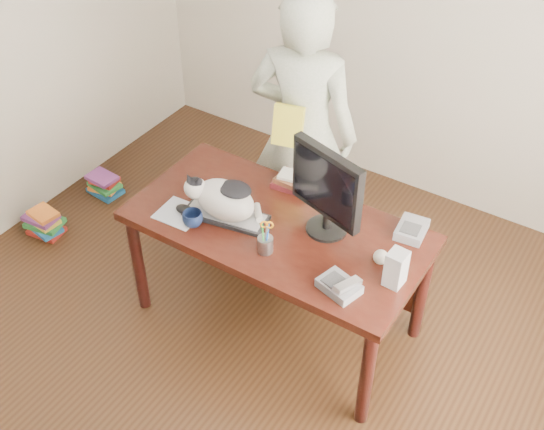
{
  "coord_description": "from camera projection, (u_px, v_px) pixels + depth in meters",
  "views": [
    {
      "loc": [
        1.45,
        -1.71,
        3.12
      ],
      "look_at": [
        0.0,
        0.55,
        0.85
      ],
      "focal_mm": 45.0,
      "sensor_mm": 36.0,
      "label": 1
    }
  ],
  "objects": [
    {
      "name": "phone",
      "position": [
        340.0,
        286.0,
        3.23
      ],
      "size": [
        0.22,
        0.19,
        0.09
      ],
      "rotation": [
        0.0,
        0.0,
        -0.27
      ],
      "color": "slate",
      "rests_on": "desk"
    },
    {
      "name": "speaker",
      "position": [
        396.0,
        268.0,
        3.22
      ],
      "size": [
        0.09,
        0.1,
        0.19
      ],
      "rotation": [
        0.0,
        0.0,
        -0.06
      ],
      "color": "#A1A1A4",
      "rests_on": "desk"
    },
    {
      "name": "book_pile_a",
      "position": [
        44.0,
        223.0,
        4.64
      ],
      "size": [
        0.27,
        0.22,
        0.18
      ],
      "color": "#A52017",
      "rests_on": "ground"
    },
    {
      "name": "coffee_mug",
      "position": [
        193.0,
        219.0,
        3.58
      ],
      "size": [
        0.15,
        0.15,
        0.09
      ],
      "primitive_type": "imported",
      "rotation": [
        0.0,
        0.0,
        0.82
      ],
      "color": "#0D1634",
      "rests_on": "desk"
    },
    {
      "name": "person",
      "position": [
        303.0,
        134.0,
        4.0
      ],
      "size": [
        0.74,
        0.57,
        1.8
      ],
      "primitive_type": "imported",
      "rotation": [
        0.0,
        0.0,
        3.37
      ],
      "color": "silver",
      "rests_on": "ground"
    },
    {
      "name": "mousepad",
      "position": [
        179.0,
        213.0,
        3.68
      ],
      "size": [
        0.24,
        0.22,
        0.01
      ],
      "rotation": [
        0.0,
        0.0,
        0.05
      ],
      "color": "silver",
      "rests_on": "desk"
    },
    {
      "name": "book_pile_b",
      "position": [
        104.0,
        185.0,
        4.99
      ],
      "size": [
        0.26,
        0.2,
        0.15
      ],
      "color": "#195B98",
      "rests_on": "ground"
    },
    {
      "name": "desk",
      "position": [
        285.0,
        237.0,
        3.76
      ],
      "size": [
        1.6,
        0.8,
        0.75
      ],
      "color": "black",
      "rests_on": "ground"
    },
    {
      "name": "calculator",
      "position": [
        412.0,
        230.0,
        3.54
      ],
      "size": [
        0.16,
        0.21,
        0.06
      ],
      "rotation": [
        0.0,
        0.0,
        0.11
      ],
      "color": "slate",
      "rests_on": "desk"
    },
    {
      "name": "pen_cup",
      "position": [
        265.0,
        243.0,
        3.42
      ],
      "size": [
        0.1,
        0.1,
        0.2
      ],
      "rotation": [
        0.0,
        0.0,
        0.41
      ],
      "color": "gray",
      "rests_on": "desk"
    },
    {
      "name": "baseball",
      "position": [
        381.0,
        257.0,
        3.37
      ],
      "size": [
        0.08,
        0.08,
        0.08
      ],
      "rotation": [
        0.0,
        0.0,
        0.03
      ],
      "color": "beige",
      "rests_on": "desk"
    },
    {
      "name": "held_book",
      "position": [
        288.0,
        126.0,
        3.8
      ],
      "size": [
        0.19,
        0.14,
        0.24
      ],
      "rotation": [
        0.0,
        0.0,
        0.23
      ],
      "color": "yellow",
      "rests_on": "person"
    },
    {
      "name": "room",
      "position": [
        201.0,
        195.0,
        2.84
      ],
      "size": [
        4.5,
        4.5,
        4.5
      ],
      "color": "black",
      "rests_on": "ground"
    },
    {
      "name": "keyboard",
      "position": [
        226.0,
        215.0,
        3.65
      ],
      "size": [
        0.48,
        0.25,
        0.03
      ],
      "rotation": [
        0.0,
        0.0,
        0.17
      ],
      "color": "black",
      "rests_on": "desk"
    },
    {
      "name": "cat",
      "position": [
        222.0,
        198.0,
        3.58
      ],
      "size": [
        0.44,
        0.28,
        0.25
      ],
      "rotation": [
        0.0,
        0.0,
        0.17
      ],
      "color": "silver",
      "rests_on": "keyboard"
    },
    {
      "name": "monitor",
      "position": [
        327.0,
        188.0,
        3.39
      ],
      "size": [
        0.44,
        0.27,
        0.5
      ],
      "rotation": [
        0.0,
        0.0,
        -0.29
      ],
      "color": "black",
      "rests_on": "desk"
    },
    {
      "name": "mouse",
      "position": [
        184.0,
        209.0,
        3.67
      ],
      "size": [
        0.11,
        0.07,
        0.04
      ],
      "rotation": [
        0.0,
        0.0,
        0.05
      ],
      "color": "black",
      "rests_on": "mousepad"
    },
    {
      "name": "book_stack",
      "position": [
        293.0,
        181.0,
        3.85
      ],
      "size": [
        0.23,
        0.18,
        0.08
      ],
      "rotation": [
        0.0,
        0.0,
        0.07
      ],
      "color": "#4E1418",
      "rests_on": "desk"
    }
  ]
}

